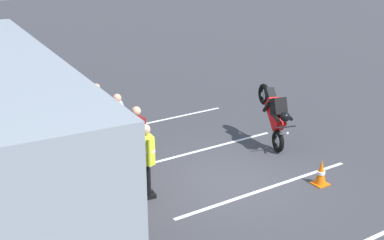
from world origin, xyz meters
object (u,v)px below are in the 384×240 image
object	(u,v)px
spectator_far_left	(146,155)
traffic_cone	(321,172)
stunt_motorcycle	(275,112)
spectator_right	(98,108)
spectator_left	(137,135)
spectator_centre	(118,120)
parked_motorcycle_silver	(61,117)

from	to	relation	value
spectator_far_left	traffic_cone	bearing A→B (deg)	-112.50
stunt_motorcycle	traffic_cone	distance (m)	2.43
spectator_far_left	spectator_right	xyz separation A→B (m)	(3.60, -0.31, -0.03)
spectator_left	spectator_far_left	bearing A→B (deg)	163.76
spectator_left	traffic_cone	bearing A→B (deg)	-128.19
spectator_left	stunt_motorcycle	size ratio (longest dim) A/B	0.89
spectator_centre	stunt_motorcycle	world-z (taller)	same
traffic_cone	spectator_centre	bearing A→B (deg)	40.60
spectator_left	spectator_centre	bearing A→B (deg)	-2.43
parked_motorcycle_silver	traffic_cone	world-z (taller)	parked_motorcycle_silver
parked_motorcycle_silver	spectator_centre	bearing A→B (deg)	-162.76
spectator_far_left	spectator_centre	world-z (taller)	spectator_far_left
spectator_far_left	spectator_centre	size ratio (longest dim) A/B	1.01
parked_motorcycle_silver	traffic_cone	xyz separation A→B (m)	(-6.36, -4.10, -0.18)
parked_motorcycle_silver	traffic_cone	bearing A→B (deg)	-147.17
spectator_left	parked_motorcycle_silver	distance (m)	3.80
spectator_left	spectator_right	size ratio (longest dim) A/B	1.03
traffic_cone	spectator_far_left	bearing A→B (deg)	67.50
stunt_motorcycle	traffic_cone	bearing A→B (deg)	167.97
spectator_right	traffic_cone	size ratio (longest dim) A/B	2.69
spectator_left	spectator_right	bearing A→B (deg)	0.46
traffic_cone	parked_motorcycle_silver	bearing A→B (deg)	32.83
spectator_centre	parked_motorcycle_silver	distance (m)	2.63
parked_motorcycle_silver	stunt_motorcycle	size ratio (longest dim) A/B	1.04
spectator_right	traffic_cone	bearing A→B (deg)	-146.46
spectator_right	parked_motorcycle_silver	xyz separation A→B (m)	(1.21, 0.69, -0.52)
spectator_left	spectator_right	distance (m)	2.48
stunt_motorcycle	traffic_cone	world-z (taller)	stunt_motorcycle
spectator_far_left	spectator_left	bearing A→B (deg)	-16.24
parked_motorcycle_silver	traffic_cone	size ratio (longest dim) A/B	3.25
spectator_left	traffic_cone	distance (m)	4.38
spectator_centre	parked_motorcycle_silver	bearing A→B (deg)	17.24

